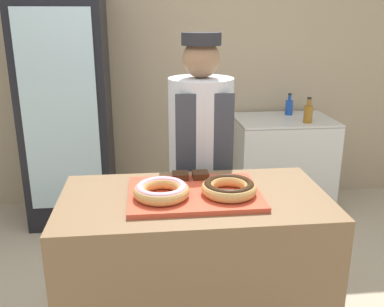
# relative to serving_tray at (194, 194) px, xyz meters

# --- Properties ---
(wall_back) EXTENTS (8.00, 0.06, 2.70)m
(wall_back) POSITION_rel_serving_tray_xyz_m (0.00, 2.13, 0.42)
(wall_back) COLOR tan
(wall_back) RESTS_ON ground_plane
(display_counter) EXTENTS (1.27, 0.68, 0.92)m
(display_counter) POSITION_rel_serving_tray_xyz_m (0.00, 0.00, -0.47)
(display_counter) COLOR brown
(display_counter) RESTS_ON ground_plane
(serving_tray) EXTENTS (0.62, 0.45, 0.02)m
(serving_tray) POSITION_rel_serving_tray_xyz_m (0.00, 0.00, 0.00)
(serving_tray) COLOR #D84C33
(serving_tray) RESTS_ON display_counter
(donut_light_glaze) EXTENTS (0.26, 0.26, 0.06)m
(donut_light_glaze) POSITION_rel_serving_tray_xyz_m (-0.16, -0.05, 0.05)
(donut_light_glaze) COLOR tan
(donut_light_glaze) RESTS_ON serving_tray
(donut_chocolate_glaze) EXTENTS (0.26, 0.26, 0.06)m
(donut_chocolate_glaze) POSITION_rel_serving_tray_xyz_m (0.16, -0.05, 0.05)
(donut_chocolate_glaze) COLOR tan
(donut_chocolate_glaze) RESTS_ON serving_tray
(brownie_back_left) EXTENTS (0.08, 0.08, 0.03)m
(brownie_back_left) POSITION_rel_serving_tray_xyz_m (-0.05, 0.17, 0.03)
(brownie_back_left) COLOR #382111
(brownie_back_left) RESTS_ON serving_tray
(brownie_back_right) EXTENTS (0.08, 0.08, 0.03)m
(brownie_back_right) POSITION_rel_serving_tray_xyz_m (0.05, 0.17, 0.03)
(brownie_back_right) COLOR #382111
(brownie_back_right) RESTS_ON serving_tray
(baker_person) EXTENTS (0.38, 0.38, 1.64)m
(baker_person) POSITION_rel_serving_tray_xyz_m (0.11, 0.59, -0.07)
(baker_person) COLOR #4C4C51
(baker_person) RESTS_ON ground_plane
(beverage_fridge) EXTENTS (0.70, 0.61, 1.95)m
(beverage_fridge) POSITION_rel_serving_tray_xyz_m (-0.87, 1.75, 0.05)
(beverage_fridge) COLOR black
(beverage_fridge) RESTS_ON ground_plane
(chest_freezer) EXTENTS (0.86, 0.62, 0.86)m
(chest_freezer) POSITION_rel_serving_tray_xyz_m (1.01, 1.76, -0.49)
(chest_freezer) COLOR silver
(chest_freezer) RESTS_ON ground_plane
(bottle_blue) EXTENTS (0.07, 0.07, 0.20)m
(bottle_blue) POSITION_rel_serving_tray_xyz_m (1.10, 1.91, 0.01)
(bottle_blue) COLOR #1E4CB2
(bottle_blue) RESTS_ON chest_freezer
(bottle_amber) EXTENTS (0.07, 0.07, 0.22)m
(bottle_amber) POSITION_rel_serving_tray_xyz_m (1.16, 1.59, 0.02)
(bottle_amber) COLOR #99661E
(bottle_amber) RESTS_ON chest_freezer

